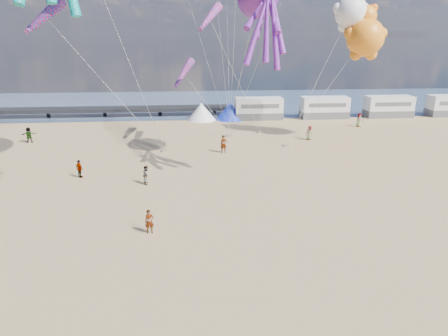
% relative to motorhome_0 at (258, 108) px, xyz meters
% --- Properties ---
extents(ground, '(120.00, 120.00, 0.00)m').
position_rel_motorhome_0_xyz_m(ground, '(-6.00, -40.00, -1.50)').
color(ground, tan).
rests_on(ground, ground).
extents(water, '(120.00, 120.00, 0.00)m').
position_rel_motorhome_0_xyz_m(water, '(-6.00, 15.00, -1.48)').
color(water, '#3A4F70').
rests_on(water, ground).
extents(pier, '(60.00, 3.00, 0.50)m').
position_rel_motorhome_0_xyz_m(pier, '(-34.00, 4.00, -0.50)').
color(pier, black).
rests_on(pier, ground).
extents(motorhome_0, '(6.60, 2.50, 3.00)m').
position_rel_motorhome_0_xyz_m(motorhome_0, '(0.00, 0.00, 0.00)').
color(motorhome_0, silver).
rests_on(motorhome_0, ground).
extents(motorhome_1, '(6.60, 2.50, 3.00)m').
position_rel_motorhome_0_xyz_m(motorhome_1, '(9.50, 0.00, 0.00)').
color(motorhome_1, silver).
rests_on(motorhome_1, ground).
extents(motorhome_2, '(6.60, 2.50, 3.00)m').
position_rel_motorhome_0_xyz_m(motorhome_2, '(19.00, 0.00, 0.00)').
color(motorhome_2, silver).
rests_on(motorhome_2, ground).
extents(tent_white, '(4.00, 4.00, 2.40)m').
position_rel_motorhome_0_xyz_m(tent_white, '(-8.00, 0.00, -0.30)').
color(tent_white, white).
rests_on(tent_white, ground).
extents(tent_blue, '(4.00, 4.00, 2.40)m').
position_rel_motorhome_0_xyz_m(tent_blue, '(-4.00, 0.00, -0.30)').
color(tent_blue, '#1933CC').
rests_on(tent_blue, ground).
extents(standing_person, '(0.60, 0.45, 1.49)m').
position_rel_motorhome_0_xyz_m(standing_person, '(-12.21, -33.22, -0.75)').
color(standing_person, tan).
rests_on(standing_person, ground).
extents(beachgoer_0, '(0.67, 0.48, 1.73)m').
position_rel_motorhome_0_xyz_m(beachgoer_0, '(12.16, -6.05, -0.64)').
color(beachgoer_0, '#7F6659').
rests_on(beachgoer_0, ground).
extents(beachgoer_1, '(0.52, 0.77, 1.53)m').
position_rel_motorhome_0_xyz_m(beachgoer_1, '(-13.17, -24.79, -0.74)').
color(beachgoer_1, '#7F6659').
rests_on(beachgoer_1, ground).
extents(beachgoer_3, '(1.11, 1.09, 1.53)m').
position_rel_motorhome_0_xyz_m(beachgoer_3, '(-18.88, -22.78, -0.73)').
color(beachgoer_3, '#7F6659').
rests_on(beachgoer_3, ground).
extents(beachgoer_4, '(1.08, 0.65, 1.73)m').
position_rel_motorhome_0_xyz_m(beachgoer_4, '(-27.33, -10.62, -0.64)').
color(beachgoer_4, '#7F6659').
rests_on(beachgoer_4, ground).
extents(beachgoer_5, '(1.67, 0.57, 1.79)m').
position_rel_motorhome_0_xyz_m(beachgoer_5, '(-6.32, -16.48, -0.61)').
color(beachgoer_5, '#7F6659').
rests_on(beachgoer_5, ground).
extents(beachgoer_6, '(0.69, 0.65, 1.59)m').
position_rel_motorhome_0_xyz_m(beachgoer_6, '(3.79, -12.10, -0.71)').
color(beachgoer_6, '#7F6659').
rests_on(beachgoer_6, ground).
extents(sandbag_a, '(0.50, 0.35, 0.22)m').
position_rel_motorhome_0_xyz_m(sandbag_a, '(-12.29, -15.59, -1.39)').
color(sandbag_a, gray).
rests_on(sandbag_a, ground).
extents(sandbag_b, '(0.50, 0.35, 0.22)m').
position_rel_motorhome_0_xyz_m(sandbag_b, '(-5.74, -12.92, -1.39)').
color(sandbag_b, gray).
rests_on(sandbag_b, ground).
extents(sandbag_c, '(0.50, 0.35, 0.22)m').
position_rel_motorhome_0_xyz_m(sandbag_c, '(0.50, -14.77, -1.39)').
color(sandbag_c, gray).
rests_on(sandbag_c, ground).
extents(sandbag_d, '(0.50, 0.35, 0.22)m').
position_rel_motorhome_0_xyz_m(sandbag_d, '(-1.16, -8.32, -1.39)').
color(sandbag_d, gray).
rests_on(sandbag_d, ground).
extents(sandbag_e, '(0.50, 0.35, 0.22)m').
position_rel_motorhome_0_xyz_m(sandbag_e, '(-5.00, -9.70, -1.39)').
color(sandbag_e, gray).
rests_on(sandbag_e, ground).
extents(kite_panda, '(5.04, 4.89, 5.70)m').
position_rel_motorhome_0_xyz_m(kite_panda, '(7.26, -12.15, 12.04)').
color(kite_panda, white).
extents(kite_teddy_orange, '(5.30, 5.07, 6.65)m').
position_rel_motorhome_0_xyz_m(kite_teddy_orange, '(8.76, -12.93, 9.54)').
color(kite_teddy_orange, orange).
extents(windsock_left, '(1.89, 7.18, 7.10)m').
position_rel_motorhome_0_xyz_m(windsock_left, '(-21.20, -19.14, 11.26)').
color(windsock_left, red).
extents(windsock_mid, '(3.11, 5.28, 5.34)m').
position_rel_motorhome_0_xyz_m(windsock_mid, '(-7.44, -13.43, 11.40)').
color(windsock_mid, red).
extents(windsock_right, '(2.68, 4.71, 4.73)m').
position_rel_motorhome_0_xyz_m(windsock_right, '(-10.17, -12.46, 6.01)').
color(windsock_right, red).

